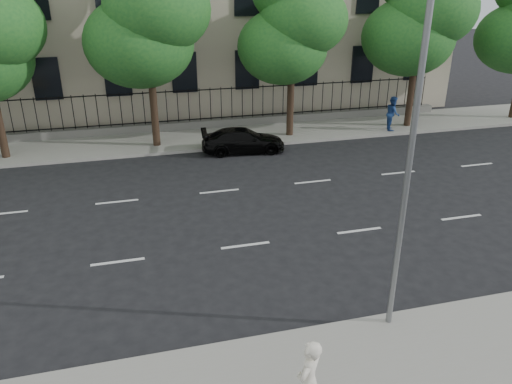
# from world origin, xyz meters

# --- Properties ---
(ground) EXTENTS (120.00, 120.00, 0.00)m
(ground) POSITION_xyz_m (0.00, 0.00, 0.00)
(ground) COLOR black
(ground) RESTS_ON ground
(far_sidewalk) EXTENTS (60.00, 4.00, 0.15)m
(far_sidewalk) POSITION_xyz_m (0.00, 14.00, 0.07)
(far_sidewalk) COLOR gray
(far_sidewalk) RESTS_ON ground
(lane_markings) EXTENTS (49.60, 4.62, 0.01)m
(lane_markings) POSITION_xyz_m (0.00, 4.75, 0.01)
(lane_markings) COLOR silver
(lane_markings) RESTS_ON ground
(iron_fence) EXTENTS (30.00, 0.50, 2.20)m
(iron_fence) POSITION_xyz_m (0.00, 15.70, 0.65)
(iron_fence) COLOR slate
(iron_fence) RESTS_ON far_sidewalk
(street_light) EXTENTS (0.25, 3.32, 8.05)m
(street_light) POSITION_xyz_m (2.50, -1.77, 5.15)
(street_light) COLOR slate
(street_light) RESTS_ON near_sidewalk
(tree_c) EXTENTS (5.89, 5.50, 9.80)m
(tree_c) POSITION_xyz_m (-1.96, 13.36, 6.41)
(tree_c) COLOR #382619
(tree_c) RESTS_ON far_sidewalk
(tree_d) EXTENTS (5.34, 4.94, 8.84)m
(tree_d) POSITION_xyz_m (5.04, 13.36, 5.84)
(tree_d) COLOR #382619
(tree_d) RESTS_ON far_sidewalk
(tree_e) EXTENTS (5.71, 5.31, 9.46)m
(tree_e) POSITION_xyz_m (12.04, 13.36, 6.20)
(tree_e) COLOR #382619
(tree_e) RESTS_ON far_sidewalk
(black_sedan) EXTENTS (4.19, 2.05, 1.17)m
(black_sedan) POSITION_xyz_m (2.05, 11.50, 0.59)
(black_sedan) COLOR black
(black_sedan) RESTS_ON ground
(woman_near) EXTENTS (0.78, 0.76, 1.81)m
(woman_near) POSITION_xyz_m (-0.46, -4.54, 1.05)
(woman_near) COLOR silver
(woman_near) RESTS_ON near_sidewalk
(pedestrian_far) EXTENTS (0.97, 1.08, 1.84)m
(pedestrian_far) POSITION_xyz_m (10.70, 12.65, 1.07)
(pedestrian_far) COLOR navy
(pedestrian_far) RESTS_ON far_sidewalk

